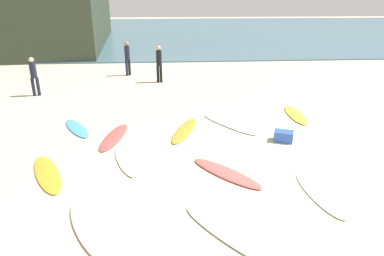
% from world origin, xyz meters
% --- Properties ---
extents(ground_plane, '(120.00, 120.00, 0.00)m').
position_xyz_m(ground_plane, '(0.00, 0.00, 0.00)').
color(ground_plane, beige).
extents(ocean_water, '(120.00, 40.00, 0.08)m').
position_xyz_m(ocean_water, '(0.00, 35.76, 0.04)').
color(ocean_water, '#426675').
rests_on(ocean_water, ground_plane).
extents(surfboard_0, '(0.95, 2.30, 0.07)m').
position_xyz_m(surfboard_0, '(-3.71, 3.27, 0.04)').
color(surfboard_0, '#D2504D').
rests_on(surfboard_0, ground_plane).
extents(surfboard_1, '(1.23, 2.36, 0.08)m').
position_xyz_m(surfboard_1, '(-1.45, 3.67, 0.04)').
color(surfboard_1, orange).
rests_on(surfboard_1, ground_plane).
extents(surfboard_2, '(1.44, 2.13, 0.09)m').
position_xyz_m(surfboard_2, '(-3.55, -1.34, 0.04)').
color(surfboard_2, '#F5E6CC').
rests_on(surfboard_2, ground_plane).
extents(surfboard_3, '(0.77, 2.14, 0.06)m').
position_xyz_m(surfboard_3, '(1.45, -0.38, 0.03)').
color(surfboard_3, silver).
rests_on(surfboard_3, ground_plane).
extents(surfboard_4, '(1.43, 2.01, 0.06)m').
position_xyz_m(surfboard_4, '(-5.08, 4.14, 0.03)').
color(surfboard_4, '#4896E2').
rests_on(surfboard_4, ground_plane).
extents(surfboard_5, '(0.66, 2.20, 0.07)m').
position_xyz_m(surfboard_5, '(2.79, 4.96, 0.04)').
color(surfboard_5, yellow).
rests_on(surfboard_5, ground_plane).
extents(surfboard_6, '(1.94, 2.29, 0.07)m').
position_xyz_m(surfboard_6, '(-0.82, -1.73, 0.03)').
color(surfboard_6, white).
rests_on(surfboard_6, ground_plane).
extents(surfboard_7, '(1.85, 2.37, 0.06)m').
position_xyz_m(surfboard_7, '(0.13, 4.13, 0.03)').
color(surfboard_7, white).
rests_on(surfboard_7, ground_plane).
extents(surfboard_8, '(1.82, 2.01, 0.08)m').
position_xyz_m(surfboard_8, '(-0.54, 0.68, 0.04)').
color(surfboard_8, '#E1524D').
rests_on(surfboard_8, ground_plane).
extents(surfboard_9, '(1.49, 2.28, 0.06)m').
position_xyz_m(surfboard_9, '(-5.07, 0.98, 0.03)').
color(surfboard_9, orange).
rests_on(surfboard_9, ground_plane).
extents(surfboard_10, '(1.08, 2.13, 0.07)m').
position_xyz_m(surfboard_10, '(-3.15, 1.61, 0.03)').
color(surfboard_10, '#ECECC4').
rests_on(surfboard_10, ground_plane).
extents(beachgoer_near, '(0.40, 0.40, 1.85)m').
position_xyz_m(beachgoer_near, '(-4.13, 12.18, 1.04)').
color(beachgoer_near, '#191E33').
rests_on(beachgoer_near, ground_plane).
extents(beachgoer_mid, '(0.39, 0.39, 1.85)m').
position_xyz_m(beachgoer_mid, '(-2.38, 10.52, 1.04)').
color(beachgoer_mid, black).
rests_on(beachgoer_mid, ground_plane).
extents(beachgoer_far, '(0.36, 0.36, 1.71)m').
position_xyz_m(beachgoer_far, '(-7.82, 8.40, 0.95)').
color(beachgoer_far, '#191E33').
rests_on(beachgoer_far, ground_plane).
extents(beach_cooler, '(0.68, 0.58, 0.33)m').
position_xyz_m(beach_cooler, '(1.57, 2.64, 0.16)').
color(beach_cooler, '#2D56B2').
rests_on(beach_cooler, ground_plane).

